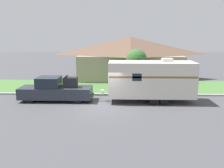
% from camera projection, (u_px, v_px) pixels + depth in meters
% --- Properties ---
extents(ground_plane, '(120.00, 120.00, 0.00)m').
position_uv_depth(ground_plane, '(105.00, 107.00, 18.40)').
color(ground_plane, '#47474C').
extents(curb_strip, '(80.00, 0.30, 0.14)m').
position_uv_depth(curb_strip, '(107.00, 94.00, 22.06)').
color(curb_strip, '#999993').
rests_on(curb_strip, ground_plane).
extents(lawn_strip, '(80.00, 7.00, 0.03)m').
position_uv_depth(lawn_strip, '(109.00, 87.00, 25.65)').
color(lawn_strip, '#477538').
rests_on(lawn_strip, ground_plane).
extents(house_across_street, '(12.95, 6.72, 5.03)m').
position_uv_depth(house_across_street, '(130.00, 57.00, 29.98)').
color(house_across_street, gray).
rests_on(house_across_street, ground_plane).
extents(pickup_truck, '(5.86, 1.97, 2.04)m').
position_uv_depth(pickup_truck, '(55.00, 90.00, 20.07)').
color(pickup_truck, black).
rests_on(pickup_truck, ground_plane).
extents(travel_trailer, '(7.84, 2.45, 3.46)m').
position_uv_depth(travel_trailer, '(151.00, 79.00, 19.66)').
color(travel_trailer, black).
rests_on(travel_trailer, ground_plane).
extents(mailbox, '(0.48, 0.20, 1.33)m').
position_uv_depth(mailbox, '(134.00, 82.00, 22.50)').
color(mailbox, brown).
rests_on(mailbox, ground_plane).
extents(tree_in_yard, '(2.10, 2.10, 3.84)m').
position_uv_depth(tree_in_yard, '(137.00, 60.00, 25.33)').
color(tree_in_yard, brown).
rests_on(tree_in_yard, ground_plane).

